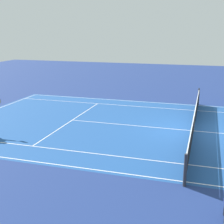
# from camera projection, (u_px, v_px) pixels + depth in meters

# --- Properties ---
(ground_plane) EXTENTS (60.00, 60.00, 0.00)m
(ground_plane) POSITION_uv_depth(u_px,v_px,m) (194.00, 131.00, 15.20)
(ground_plane) COLOR navy
(court_slab) EXTENTS (24.20, 11.40, 0.00)m
(court_slab) POSITION_uv_depth(u_px,v_px,m) (194.00, 131.00, 15.20)
(court_slab) COLOR #1E4C93
(court_slab) RESTS_ON ground_plane
(court_line_markings) EXTENTS (23.85, 11.05, 0.01)m
(court_line_markings) POSITION_uv_depth(u_px,v_px,m) (194.00, 131.00, 15.20)
(court_line_markings) COLOR white
(court_line_markings) RESTS_ON ground_plane
(tennis_net) EXTENTS (0.10, 11.70, 1.08)m
(tennis_net) POSITION_uv_depth(u_px,v_px,m) (194.00, 121.00, 15.07)
(tennis_net) COLOR #2D2D33
(tennis_net) RESTS_ON ground_plane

